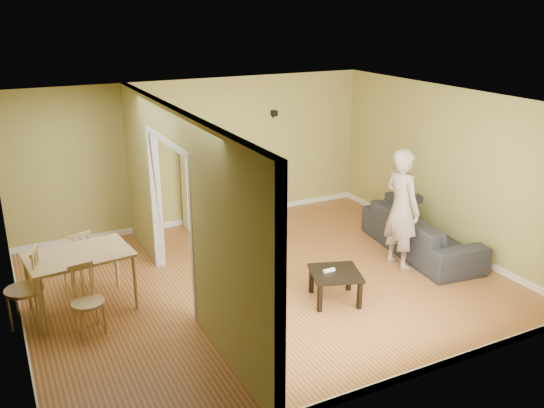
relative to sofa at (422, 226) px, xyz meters
The scene contains 15 objects.
room_shell 2.84m from the sofa, behind, with size 6.50×6.50×6.50m.
partition 4.00m from the sofa, behind, with size 0.22×5.50×2.60m, color #9EA04F, non-canonical shape.
wall_speaker 3.41m from the sofa, 112.88° to the left, with size 0.10×0.10×0.10m, color black.
sofa is the anchor object (origin of this frame).
person 0.94m from the sofa, 159.13° to the right, with size 0.61×0.79×2.16m, color slate.
bookshelf 3.87m from the sofa, 134.21° to the left, with size 0.74×0.32×1.75m.
paper_box_navy_a 3.81m from the sofa, 134.68° to the left, with size 0.43×0.28×0.22m, color navy.
paper_box_teal 3.85m from the sofa, 135.07° to the left, with size 0.42×0.27×0.21m, color teal.
paper_box_navy_b 3.88m from the sofa, 134.80° to the left, with size 0.40×0.26×0.21m, color navy.
coffee_table 2.24m from the sofa, 160.29° to the right, with size 0.64×0.64×0.43m.
game_controller 2.29m from the sofa, 162.07° to the right, with size 0.17×0.04×0.03m, color white.
dining_table 5.21m from the sofa, behind, with size 1.28×0.85×0.80m.
chair_left 5.88m from the sofa, behind, with size 0.47×0.47×1.02m, color tan, non-canonical shape.
chair_near 5.21m from the sofa, behind, with size 0.40×0.40×0.87m, color tan, non-canonical shape.
chair_far 5.26m from the sofa, 167.39° to the left, with size 0.41×0.41×0.89m, color tan, non-canonical shape.
Camera 1 is at (-3.29, -6.73, 3.79)m, focal length 38.00 mm.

